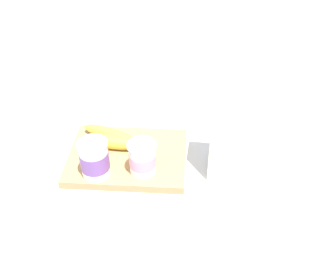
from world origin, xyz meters
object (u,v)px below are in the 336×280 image
Objects in this scene: yogurt_cup_back at (94,159)px; banana_bunch at (112,139)px; cutting_board at (128,157)px; cereal_box at (253,127)px; yogurt_cup_front at (142,158)px.

yogurt_cup_back is 0.11m from banana_bunch.
cutting_board is 0.32m from cereal_box.
cereal_box is 3.06× the size of yogurt_cup_back.
banana_bunch is (0.09, -0.09, -0.02)m from yogurt_cup_front.
cutting_board is at bearing -50.90° from yogurt_cup_front.
yogurt_cup_back is (0.06, 0.07, 0.06)m from cutting_board.
cereal_box is at bearing -172.72° from yogurt_cup_back.
banana_bunch is (-0.02, -0.11, -0.03)m from yogurt_cup_back.
cutting_board is at bearing 140.19° from banana_bunch.
cutting_board is 3.11× the size of yogurt_cup_back.
cereal_box is 0.25m from yogurt_cup_front.
cutting_board is 0.06m from banana_bunch.
cutting_board is 0.11m from yogurt_cup_back.
cereal_box is at bearing 169.23° from banana_bunch.
yogurt_cup_back reaches higher than cutting_board.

